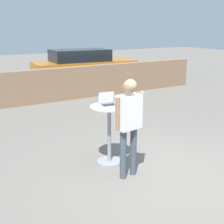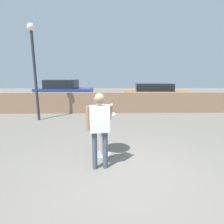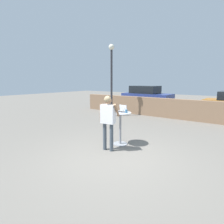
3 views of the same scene
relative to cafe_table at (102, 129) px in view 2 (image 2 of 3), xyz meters
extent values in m
plane|color=slate|center=(0.47, -0.93, -0.70)|extent=(50.00, 50.00, 0.00)
cube|color=#84664C|center=(0.47, 5.25, -0.14)|extent=(13.02, 0.35, 1.11)
cylinder|color=gray|center=(0.00, 0.00, -0.69)|extent=(0.47, 0.47, 0.03)
cylinder|color=gray|center=(0.00, 0.00, -0.16)|extent=(0.07, 0.07, 1.04)
cylinder|color=#B7B7BC|center=(0.00, 0.00, 0.38)|extent=(0.70, 0.70, 0.02)
cube|color=#B7BABF|center=(0.00, 0.01, 0.40)|extent=(0.33, 0.26, 0.02)
cube|color=black|center=(0.00, 0.01, 0.41)|extent=(0.28, 0.21, 0.00)
cube|color=#B7BABF|center=(0.02, 0.14, 0.51)|extent=(0.30, 0.08, 0.21)
cube|color=white|center=(0.02, 0.13, 0.51)|extent=(0.28, 0.07, 0.19)
cylinder|color=#336084|center=(0.22, 0.01, 0.44)|extent=(0.08, 0.08, 0.11)
torus|color=#336084|center=(0.27, 0.01, 0.45)|extent=(0.05, 0.01, 0.05)
cylinder|color=#424C56|center=(-0.14, -0.66, -0.28)|extent=(0.11, 0.11, 0.85)
cylinder|color=#424C56|center=(0.09, -0.63, -0.28)|extent=(0.11, 0.11, 0.85)
cube|color=silver|center=(-0.02, -0.65, 0.43)|extent=(0.45, 0.27, 0.56)
sphere|color=#936B4C|center=(-0.02, -0.65, 0.84)|extent=(0.22, 0.22, 0.22)
sphere|color=#9E8966|center=(-0.02, -0.67, 0.87)|extent=(0.20, 0.20, 0.20)
cylinder|color=#936B4C|center=(-0.26, -0.68, 0.44)|extent=(0.07, 0.07, 0.53)
cylinder|color=#936B4C|center=(0.21, -0.53, 0.55)|extent=(0.11, 0.32, 0.41)
cube|color=navy|center=(-3.03, 8.74, 0.00)|extent=(4.11, 2.04, 0.78)
cube|color=black|center=(-3.23, 8.75, 0.70)|extent=(2.30, 1.71, 0.62)
cylinder|color=black|center=(-1.74, 9.50, -0.35)|extent=(0.71, 0.27, 0.70)
cylinder|color=black|center=(-1.85, 7.81, -0.35)|extent=(0.71, 0.27, 0.70)
cylinder|color=black|center=(-4.21, 9.66, -0.35)|extent=(0.71, 0.27, 0.70)
cylinder|color=black|center=(-4.33, 7.98, -0.35)|extent=(0.71, 0.27, 0.70)
cube|color=#B76B19|center=(3.60, 8.03, -0.08)|extent=(4.70, 2.06, 0.68)
cube|color=black|center=(3.37, 8.05, 0.52)|extent=(2.63, 1.68, 0.52)
cylinder|color=black|center=(5.08, 8.69, -0.39)|extent=(0.63, 0.27, 0.61)
cylinder|color=black|center=(4.94, 7.12, -0.39)|extent=(0.63, 0.27, 0.61)
cylinder|color=black|center=(2.26, 8.94, -0.39)|extent=(0.63, 0.27, 0.61)
cylinder|color=black|center=(2.12, 7.37, -0.39)|extent=(0.63, 0.27, 0.61)
cylinder|color=#2D2D33|center=(-3.05, 3.74, 1.23)|extent=(0.12, 0.12, 3.86)
sphere|color=silver|center=(-3.05, 3.74, 3.30)|extent=(0.32, 0.32, 0.32)
camera|label=1|loc=(-2.81, -4.62, 1.77)|focal=50.00mm
camera|label=2|loc=(0.16, -4.20, 1.32)|focal=28.00mm
camera|label=3|loc=(3.03, -4.70, 1.39)|focal=28.00mm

